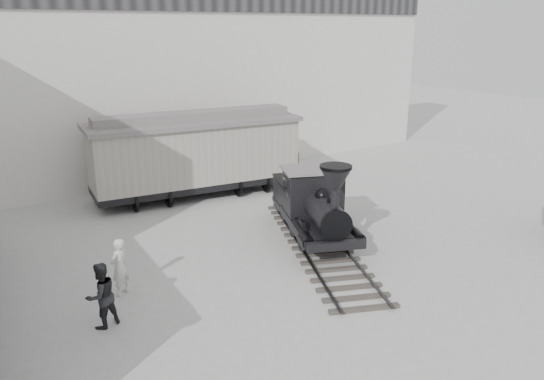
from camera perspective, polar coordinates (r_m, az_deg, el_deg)
ground at (r=15.94m, az=10.43°, el=-10.59°), size 90.00×90.00×0.00m
north_wall at (r=26.85m, az=-12.53°, el=12.98°), size 34.00×2.51×11.00m
locomotive at (r=18.78m, az=4.65°, el=-2.00°), size 5.47×9.19×3.23m
boxcar at (r=23.79m, az=-8.24°, el=4.04°), size 9.63×4.13×3.82m
visitor_a at (r=15.72m, az=-16.07°, el=-7.96°), size 0.74×0.66×1.70m
visitor_b at (r=14.27m, az=-17.90°, el=-10.74°), size 1.00×0.87×1.74m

